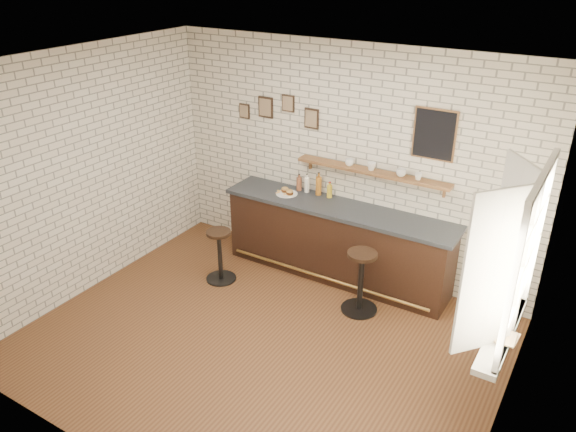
% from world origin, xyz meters
% --- Properties ---
extents(ground, '(5.00, 5.00, 0.00)m').
position_xyz_m(ground, '(0.00, 0.00, 0.00)').
color(ground, brown).
rests_on(ground, ground).
extents(bar_counter, '(3.10, 0.65, 1.01)m').
position_xyz_m(bar_counter, '(0.07, 1.70, 0.51)').
color(bar_counter, black).
rests_on(bar_counter, ground).
extents(sandwich_plate, '(0.28, 0.28, 0.01)m').
position_xyz_m(sandwich_plate, '(-0.70, 1.69, 1.02)').
color(sandwich_plate, white).
rests_on(sandwich_plate, bar_counter).
extents(ciabatta_sandwich, '(0.23, 0.16, 0.07)m').
position_xyz_m(ciabatta_sandwich, '(-0.69, 1.69, 1.06)').
color(ciabatta_sandwich, '#B38949').
rests_on(ciabatta_sandwich, sandwich_plate).
extents(potato_chips, '(0.26, 0.20, 0.00)m').
position_xyz_m(potato_chips, '(-0.71, 1.69, 1.02)').
color(potato_chips, '#F1B855').
rests_on(potato_chips, sandwich_plate).
extents(bitters_bottle_brown, '(0.07, 0.07, 0.23)m').
position_xyz_m(bitters_bottle_brown, '(-0.63, 1.89, 1.10)').
color(bitters_bottle_brown, brown).
rests_on(bitters_bottle_brown, bar_counter).
extents(bitters_bottle_white, '(0.07, 0.07, 0.26)m').
position_xyz_m(bitters_bottle_white, '(-0.51, 1.89, 1.12)').
color(bitters_bottle_white, white).
rests_on(bitters_bottle_white, bar_counter).
extents(bitters_bottle_amber, '(0.08, 0.08, 0.32)m').
position_xyz_m(bitters_bottle_amber, '(-0.33, 1.89, 1.14)').
color(bitters_bottle_amber, '#9F5D19').
rests_on(bitters_bottle_amber, bar_counter).
extents(condiment_bottle_yellow, '(0.07, 0.07, 0.22)m').
position_xyz_m(condiment_bottle_yellow, '(-0.17, 1.89, 1.10)').
color(condiment_bottle_yellow, gold).
rests_on(condiment_bottle_yellow, bar_counter).
extents(bar_stool_left, '(0.40, 0.40, 0.71)m').
position_xyz_m(bar_stool_left, '(-1.18, 0.81, 0.38)').
color(bar_stool_left, black).
rests_on(bar_stool_left, ground).
extents(bar_stool_right, '(0.44, 0.44, 0.79)m').
position_xyz_m(bar_stool_right, '(0.68, 1.13, 0.42)').
color(bar_stool_right, black).
rests_on(bar_stool_right, ground).
extents(wall_shelf, '(2.00, 0.18, 0.18)m').
position_xyz_m(wall_shelf, '(0.40, 1.90, 1.48)').
color(wall_shelf, brown).
rests_on(wall_shelf, ground).
extents(shelf_cup_a, '(0.14, 0.14, 0.09)m').
position_xyz_m(shelf_cup_a, '(0.10, 1.90, 1.54)').
color(shelf_cup_a, white).
rests_on(shelf_cup_a, wall_shelf).
extents(shelf_cup_b, '(0.14, 0.14, 0.10)m').
position_xyz_m(shelf_cup_b, '(0.39, 1.90, 1.55)').
color(shelf_cup_b, white).
rests_on(shelf_cup_b, wall_shelf).
extents(shelf_cup_c, '(0.14, 0.14, 0.09)m').
position_xyz_m(shelf_cup_c, '(0.78, 1.90, 1.55)').
color(shelf_cup_c, white).
rests_on(shelf_cup_c, wall_shelf).
extents(shelf_cup_d, '(0.11, 0.11, 0.08)m').
position_xyz_m(shelf_cup_d, '(0.99, 1.90, 1.54)').
color(shelf_cup_d, white).
rests_on(shelf_cup_d, wall_shelf).
extents(back_wall_decor, '(2.96, 0.02, 0.56)m').
position_xyz_m(back_wall_decor, '(0.23, 1.98, 2.05)').
color(back_wall_decor, black).
rests_on(back_wall_decor, ground).
extents(window_sill, '(0.20, 1.35, 0.06)m').
position_xyz_m(window_sill, '(2.40, 0.30, 0.90)').
color(window_sill, white).
rests_on(window_sill, ground).
extents(casement_window, '(0.40, 1.30, 1.56)m').
position_xyz_m(casement_window, '(2.36, 0.30, 1.65)').
color(casement_window, white).
rests_on(casement_window, ground).
extents(book_lower, '(0.18, 0.24, 0.02)m').
position_xyz_m(book_lower, '(2.38, 0.16, 0.94)').
color(book_lower, tan).
rests_on(book_lower, window_sill).
extents(book_upper, '(0.17, 0.22, 0.02)m').
position_xyz_m(book_upper, '(2.38, 0.13, 0.96)').
color(book_upper, tan).
rests_on(book_upper, book_lower).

